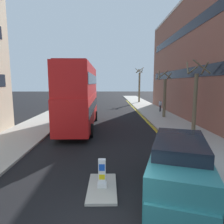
# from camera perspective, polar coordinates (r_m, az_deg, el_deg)

# --- Properties ---
(sidewalk_right) EXTENTS (4.00, 80.00, 0.14)m
(sidewalk_right) POSITION_cam_1_polar(r_m,az_deg,el_deg) (21.76, 15.82, -2.55)
(sidewalk_right) COLOR #ADA89E
(sidewalk_right) RESTS_ON ground
(sidewalk_left) EXTENTS (4.00, 80.00, 0.14)m
(sidewalk_left) POSITION_cam_1_polar(r_m,az_deg,el_deg) (21.93, -18.83, -2.60)
(sidewalk_left) COLOR #ADA89E
(sidewalk_left) RESTS_ON ground
(kerb_line_outer) EXTENTS (0.10, 56.00, 0.01)m
(kerb_line_outer) POSITION_cam_1_polar(r_m,az_deg,el_deg) (19.36, 11.52, -3.94)
(kerb_line_outer) COLOR yellow
(kerb_line_outer) RESTS_ON ground
(kerb_line_inner) EXTENTS (0.10, 56.00, 0.01)m
(kerb_line_inner) POSITION_cam_1_polar(r_m,az_deg,el_deg) (19.32, 11.06, -3.95)
(kerb_line_inner) COLOR yellow
(kerb_line_inner) RESTS_ON ground
(traffic_island) EXTENTS (1.10, 2.20, 0.10)m
(traffic_island) POSITION_cam_1_polar(r_m,az_deg,el_deg) (8.24, -2.85, -20.94)
(traffic_island) COLOR #ADA89E
(traffic_island) RESTS_ON ground
(keep_left_bollard) EXTENTS (0.36, 0.28, 1.11)m
(keep_left_bollard) POSITION_cam_1_polar(r_m,az_deg,el_deg) (7.98, -2.88, -17.45)
(keep_left_bollard) COLOR silver
(keep_left_bollard) RESTS_ON traffic_island
(double_decker_bus_away) EXTENTS (2.90, 10.84, 5.64)m
(double_decker_bus_away) POSITION_cam_1_polar(r_m,az_deg,el_deg) (18.14, -9.29, 4.96)
(double_decker_bus_away) COLOR red
(double_decker_bus_away) RESTS_ON ground
(taxi_minivan) EXTENTS (3.27, 5.15, 2.12)m
(taxi_minivan) POSITION_cam_1_polar(r_m,az_deg,el_deg) (7.66, 18.69, -15.25)
(taxi_minivan) COLOR teal
(taxi_minivan) RESTS_ON ground
(pedestrian_far) EXTENTS (0.34, 0.22, 1.62)m
(pedestrian_far) POSITION_cam_1_polar(r_m,az_deg,el_deg) (28.26, 13.71, 1.87)
(pedestrian_far) COLOR #2D2D38
(pedestrian_far) RESTS_ON sidewalk_right
(street_tree_near) EXTENTS (1.73, 1.74, 5.71)m
(street_tree_near) POSITION_cam_1_polar(r_m,az_deg,el_deg) (17.55, 22.81, 3.93)
(street_tree_near) COLOR #6B6047
(street_tree_near) RESTS_ON sidewalk_right
(street_tree_mid) EXTENTS (1.89, 1.91, 7.10)m
(street_tree_mid) POSITION_cam_1_polar(r_m,az_deg,el_deg) (41.32, 7.87, 7.50)
(street_tree_mid) COLOR #6B6047
(street_tree_mid) RESTS_ON sidewalk_right
(street_tree_far) EXTENTS (1.56, 1.57, 5.40)m
(street_tree_far) POSITION_cam_1_polar(r_m,az_deg,el_deg) (23.72, 14.84, 4.72)
(street_tree_far) COLOR #6B6047
(street_tree_far) RESTS_ON sidewalk_right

